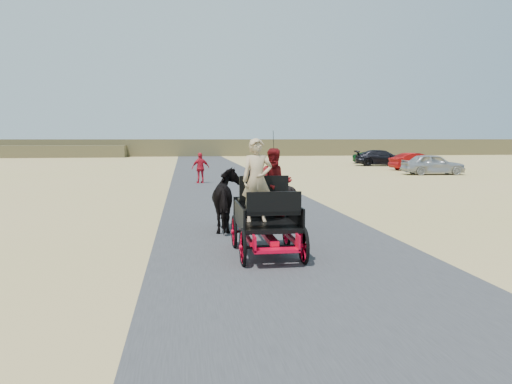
{
  "coord_description": "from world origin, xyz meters",
  "views": [
    {
      "loc": [
        -2.25,
        -11.82,
        2.52
      ],
      "look_at": [
        -0.49,
        0.29,
        1.2
      ],
      "focal_mm": 35.0,
      "sensor_mm": 36.0,
      "label": 1
    }
  ],
  "objects": [
    {
      "name": "horse_right",
      "position": [
        0.06,
        1.69,
        0.85
      ],
      "size": [
        1.37,
        1.54,
        1.7
      ],
      "primitive_type": "imported",
      "rotation": [
        0.0,
        0.0,
        3.14
      ],
      "color": "black",
      "rests_on": "ground"
    },
    {
      "name": "ridge_far",
      "position": [
        0.0,
        62.0,
        1.2
      ],
      "size": [
        140.0,
        6.0,
        2.4
      ],
      "primitive_type": "cube",
      "color": "brown",
      "rests_on": "ground"
    },
    {
      "name": "carriage",
      "position": [
        -0.49,
        -1.31,
        0.36
      ],
      "size": [
        1.3,
        2.4,
        0.72
      ],
      "primitive_type": null,
      "color": "black",
      "rests_on": "ground"
    },
    {
      "name": "road",
      "position": [
        0.0,
        0.0,
        0.01
      ],
      "size": [
        6.0,
        140.0,
        0.01
      ],
      "primitive_type": "cube",
      "color": "#38383A",
      "rests_on": "ground"
    },
    {
      "name": "car_b",
      "position": [
        16.15,
        25.88,
        0.68
      ],
      "size": [
        4.29,
        1.98,
        1.36
      ],
      "primitive_type": "imported",
      "rotation": [
        0.0,
        0.0,
        1.71
      ],
      "color": "maroon",
      "rests_on": "ground"
    },
    {
      "name": "car_d",
      "position": [
        16.9,
        36.36,
        0.62
      ],
      "size": [
        4.86,
        3.12,
        1.25
      ],
      "primitive_type": "imported",
      "rotation": [
        0.0,
        0.0,
        1.32
      ],
      "color": "#0C4C19",
      "rests_on": "ground"
    },
    {
      "name": "pedestrian",
      "position": [
        -1.32,
        16.35,
        0.86
      ],
      "size": [
        1.08,
        0.65,
        1.73
      ],
      "primitive_type": "imported",
      "rotation": [
        0.0,
        0.0,
        3.38
      ],
      "color": "red",
      "rests_on": "ground"
    },
    {
      "name": "car_c",
      "position": [
        15.91,
        32.09,
        0.73
      ],
      "size": [
        5.38,
        3.14,
        1.46
      ],
      "primitive_type": "imported",
      "rotation": [
        0.0,
        0.0,
        1.34
      ],
      "color": "black",
      "rests_on": "ground"
    },
    {
      "name": "driver_man",
      "position": [
        -0.69,
        -1.26,
        1.62
      ],
      "size": [
        0.66,
        0.43,
        1.8
      ],
      "primitive_type": "imported",
      "color": "tan",
      "rests_on": "carriage"
    },
    {
      "name": "horse_left",
      "position": [
        -1.04,
        1.69,
        0.85
      ],
      "size": [
        0.91,
        2.01,
        1.7
      ],
      "primitive_type": "imported",
      "rotation": [
        0.0,
        0.0,
        3.14
      ],
      "color": "black",
      "rests_on": "ground"
    },
    {
      "name": "car_a",
      "position": [
        15.0,
        20.9,
        0.73
      ],
      "size": [
        4.38,
        2.01,
        1.46
      ],
      "primitive_type": "imported",
      "rotation": [
        0.0,
        0.0,
        1.5
      ],
      "color": "#B2B2B7",
      "rests_on": "ground"
    },
    {
      "name": "ground",
      "position": [
        0.0,
        0.0,
        0.0
      ],
      "size": [
        140.0,
        140.0,
        0.0
      ],
      "primitive_type": "plane",
      "color": "tan"
    },
    {
      "name": "passenger_woman",
      "position": [
        -0.19,
        -0.71,
        1.51
      ],
      "size": [
        0.77,
        0.6,
        1.58
      ],
      "primitive_type": "imported",
      "color": "#660C0F",
      "rests_on": "carriage"
    }
  ]
}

